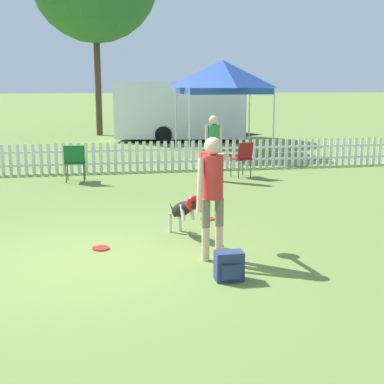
# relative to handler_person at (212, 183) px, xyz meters

# --- Properties ---
(ground_plane) EXTENTS (240.00, 240.00, 0.00)m
(ground_plane) POSITION_rel_handler_person_xyz_m (-1.66, 0.21, -1.06)
(ground_plane) COLOR olive
(handler_person) EXTENTS (0.49, 1.07, 1.69)m
(handler_person) POSITION_rel_handler_person_xyz_m (0.00, 0.00, 0.00)
(handler_person) COLOR beige
(handler_person) RESTS_ON ground_plane
(leaping_dog) EXTENTS (0.42, 1.19, 0.78)m
(leaping_dog) POSITION_rel_handler_person_xyz_m (-0.22, 1.06, -0.60)
(leaping_dog) COLOR black
(leaping_dog) RESTS_ON ground_plane
(frisbee_near_handler) EXTENTS (0.25, 0.25, 0.02)m
(frisbee_near_handler) POSITION_rel_handler_person_xyz_m (0.39, 2.12, -1.05)
(frisbee_near_handler) COLOR red
(frisbee_near_handler) RESTS_ON ground_plane
(frisbee_near_dog) EXTENTS (0.25, 0.25, 0.02)m
(frisbee_near_dog) POSITION_rel_handler_person_xyz_m (0.14, -0.57, -1.05)
(frisbee_near_dog) COLOR red
(frisbee_near_dog) RESTS_ON ground_plane
(frisbee_midfield) EXTENTS (0.25, 0.25, 0.02)m
(frisbee_midfield) POSITION_rel_handler_person_xyz_m (-1.50, 0.71, -1.05)
(frisbee_midfield) COLOR red
(frisbee_midfield) RESTS_ON ground_plane
(backpack_on_grass) EXTENTS (0.34, 0.26, 0.36)m
(backpack_on_grass) POSITION_rel_handler_person_xyz_m (0.03, -0.85, -0.88)
(backpack_on_grass) COLOR navy
(backpack_on_grass) RESTS_ON ground_plane
(picket_fence) EXTENTS (22.61, 0.04, 0.81)m
(picket_fence) POSITION_rel_handler_person_xyz_m (-1.66, 7.62, -0.66)
(picket_fence) COLOR white
(picket_fence) RESTS_ON ground_plane
(folding_chair_blue_left) EXTENTS (0.55, 0.56, 0.91)m
(folding_chair_blue_left) POSITION_rel_handler_person_xyz_m (2.19, 6.16, -0.51)
(folding_chair_blue_left) COLOR #333338
(folding_chair_blue_left) RESTS_ON ground_plane
(folding_chair_center) EXTENTS (0.52, 0.54, 0.92)m
(folding_chair_center) POSITION_rel_handler_person_xyz_m (-2.01, 6.24, -0.51)
(folding_chair_center) COLOR #333338
(folding_chair_center) RESTS_ON ground_plane
(canopy_tent_main) EXTENTS (2.74, 2.74, 3.11)m
(canopy_tent_main) POSITION_rel_handler_person_xyz_m (2.69, 10.55, 1.50)
(canopy_tent_main) COLOR silver
(canopy_tent_main) RESTS_ON ground_plane
(spectator_standing) EXTENTS (0.41, 0.27, 1.61)m
(spectator_standing) POSITION_rel_handler_person_xyz_m (1.34, 5.82, -0.09)
(spectator_standing) COLOR #7A705B
(spectator_standing) RESTS_ON ground_plane
(equipment_trailer) EXTENTS (6.19, 3.13, 2.42)m
(equipment_trailer) POSITION_rel_handler_person_xyz_m (2.06, 15.26, 0.21)
(equipment_trailer) COLOR white
(equipment_trailer) RESTS_ON ground_plane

